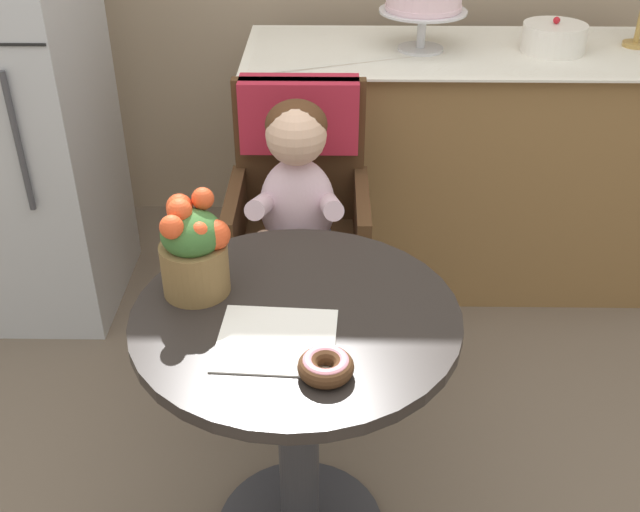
{
  "coord_description": "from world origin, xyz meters",
  "views": [
    {
      "loc": [
        0.07,
        -1.32,
        1.69
      ],
      "look_at": [
        0.05,
        0.15,
        0.77
      ],
      "focal_mm": 42.37,
      "sensor_mm": 36.0,
      "label": 1
    }
  ],
  "objects": [
    {
      "name": "wicker_chair",
      "position": [
        -0.02,
        0.74,
        0.64
      ],
      "size": [
        0.42,
        0.45,
        0.95
      ],
      "rotation": [
        0.0,
        0.0,
        -0.05
      ],
      "color": "#472D19",
      "rests_on": "ground"
    },
    {
      "name": "donut_front",
      "position": [
        0.07,
        -0.2,
        0.74
      ],
      "size": [
        0.11,
        0.11,
        0.04
      ],
      "color": "#4C2D19",
      "rests_on": "cafe_table"
    },
    {
      "name": "cafe_table",
      "position": [
        0.0,
        0.0,
        0.51
      ],
      "size": [
        0.72,
        0.72,
        0.72
      ],
      "color": "#282321",
      "rests_on": "ground"
    },
    {
      "name": "round_layer_cake",
      "position": [
        0.84,
        1.29,
        0.95
      ],
      "size": [
        0.22,
        0.22,
        0.12
      ],
      "color": "white",
      "rests_on": "display_counter"
    },
    {
      "name": "seated_child",
      "position": [
        -0.02,
        0.59,
        0.68
      ],
      "size": [
        0.27,
        0.32,
        0.73
      ],
      "color": "silver",
      "rests_on": "ground"
    },
    {
      "name": "display_counter",
      "position": [
        0.55,
        1.3,
        0.45
      ],
      "size": [
        1.56,
        0.62,
        0.9
      ],
      "color": "olive",
      "rests_on": "ground"
    },
    {
      "name": "flower_vase",
      "position": [
        -0.22,
        0.08,
        0.83
      ],
      "size": [
        0.16,
        0.15,
        0.24
      ],
      "color": "brown",
      "rests_on": "cafe_table"
    },
    {
      "name": "paper_napkin",
      "position": [
        -0.04,
        -0.1,
        0.72
      ],
      "size": [
        0.25,
        0.23,
        0.0
      ],
      "primitive_type": "cube",
      "rotation": [
        0.0,
        0.0,
        -0.06
      ],
      "color": "white",
      "rests_on": "cafe_table"
    }
  ]
}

